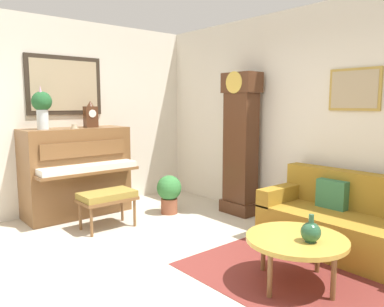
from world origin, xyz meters
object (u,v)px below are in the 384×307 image
(piano, at_px, (77,171))
(flower_vase, at_px, (42,106))
(grandfather_clock, at_px, (241,148))
(piano_bench, at_px, (107,197))
(green_jug, at_px, (311,232))
(teacup, at_px, (74,127))
(potted_plant, at_px, (169,192))
(coffee_table, at_px, (296,241))
(mantel_clock, at_px, (91,115))
(couch, at_px, (353,225))

(piano, distance_m, flower_vase, 1.03)
(grandfather_clock, relative_size, flower_vase, 3.50)
(flower_vase, bearing_deg, piano, 90.31)
(piano_bench, height_order, grandfather_clock, grandfather_clock)
(green_jug, bearing_deg, teacup, -169.03)
(green_jug, relative_size, potted_plant, 0.43)
(teacup, bearing_deg, green_jug, 10.97)
(coffee_table, relative_size, mantel_clock, 2.32)
(piano, xyz_separation_m, teacup, (0.10, -0.05, 0.64))
(piano, height_order, piano_bench, piano)
(mantel_clock, xyz_separation_m, teacup, (0.10, -0.29, -0.15))
(mantel_clock, height_order, teacup, mantel_clock)
(coffee_table, xyz_separation_m, flower_vase, (-3.26, -1.04, 1.16))
(piano_bench, xyz_separation_m, grandfather_clock, (0.63, 1.79, 0.56))
(green_jug, height_order, potted_plant, green_jug)
(piano_bench, relative_size, grandfather_clock, 0.34)
(piano, xyz_separation_m, grandfather_clock, (1.46, 1.83, 0.33))
(piano_bench, relative_size, potted_plant, 1.25)
(grandfather_clock, xyz_separation_m, flower_vase, (-1.46, -2.27, 0.60))
(couch, distance_m, flower_vase, 4.05)
(grandfather_clock, relative_size, green_jug, 8.46)
(piano, height_order, green_jug, piano)
(piano, distance_m, potted_plant, 1.35)
(grandfather_clock, distance_m, mantel_clock, 2.21)
(teacup, relative_size, green_jug, 0.48)
(grandfather_clock, height_order, teacup, grandfather_clock)
(piano_bench, distance_m, green_jug, 2.63)
(coffee_table, distance_m, green_jug, 0.18)
(piano, height_order, potted_plant, piano)
(coffee_table, distance_m, mantel_clock, 3.43)
(grandfather_clock, xyz_separation_m, couch, (1.79, -0.19, -0.65))
(piano_bench, xyz_separation_m, teacup, (-0.73, -0.09, 0.87))
(piano_bench, height_order, potted_plant, potted_plant)
(couch, height_order, mantel_clock, mantel_clock)
(piano_bench, xyz_separation_m, potted_plant, (-0.02, 1.00, -0.08))
(piano_bench, bearing_deg, piano, -177.30)
(mantel_clock, bearing_deg, teacup, -71.15)
(mantel_clock, height_order, flower_vase, flower_vase)
(mantel_clock, distance_m, green_jug, 3.53)
(piano_bench, distance_m, potted_plant, 1.00)
(grandfather_clock, height_order, flower_vase, grandfather_clock)
(flower_vase, relative_size, teacup, 5.00)
(piano_bench, xyz_separation_m, flower_vase, (-0.83, -0.48, 1.16))
(teacup, bearing_deg, potted_plant, 56.96)
(green_jug, xyz_separation_m, potted_plant, (-2.59, 0.45, -0.20))
(grandfather_clock, distance_m, couch, 1.91)
(piano_bench, distance_m, grandfather_clock, 1.98)
(piano_bench, relative_size, teacup, 6.03)
(flower_vase, bearing_deg, teacup, 75.61)
(flower_vase, height_order, green_jug, flower_vase)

